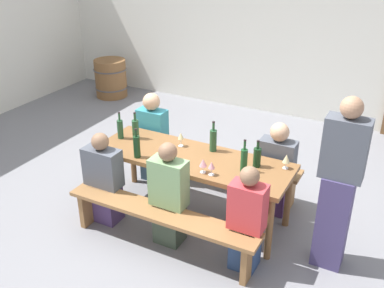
% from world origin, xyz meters
% --- Properties ---
extents(ground_plane, '(24.00, 24.00, 0.00)m').
position_xyz_m(ground_plane, '(0.00, 0.00, 0.00)').
color(ground_plane, slate).
extents(back_wall, '(14.00, 0.20, 3.20)m').
position_xyz_m(back_wall, '(0.00, 3.54, 1.60)').
color(back_wall, silver).
rests_on(back_wall, ground).
extents(tasting_table, '(2.17, 0.73, 0.75)m').
position_xyz_m(tasting_table, '(0.00, 0.00, 0.67)').
color(tasting_table, brown).
rests_on(tasting_table, ground).
extents(bench_near, '(2.07, 0.30, 0.45)m').
position_xyz_m(bench_near, '(0.00, -0.67, 0.36)').
color(bench_near, olive).
rests_on(bench_near, ground).
extents(bench_far, '(2.07, 0.30, 0.45)m').
position_xyz_m(bench_far, '(0.00, 0.67, 0.36)').
color(bench_far, olive).
rests_on(bench_far, ground).
extents(wine_bottle_0, '(0.08, 0.08, 0.32)m').
position_xyz_m(wine_bottle_0, '(-0.79, 0.10, 0.87)').
color(wine_bottle_0, '#234C2D').
rests_on(wine_bottle_0, tasting_table).
extents(wine_bottle_1, '(0.07, 0.07, 0.35)m').
position_xyz_m(wine_bottle_1, '(0.61, -0.04, 0.88)').
color(wine_bottle_1, '#194723').
rests_on(wine_bottle_1, tasting_table).
extents(wine_bottle_2, '(0.08, 0.08, 0.29)m').
position_xyz_m(wine_bottle_2, '(0.69, 0.12, 0.86)').
color(wine_bottle_2, '#143319').
rests_on(wine_bottle_2, tasting_table).
extents(wine_bottle_3, '(0.07, 0.07, 0.32)m').
position_xyz_m(wine_bottle_3, '(-0.95, 0.02, 0.87)').
color(wine_bottle_3, '#234C2D').
rests_on(wine_bottle_3, tasting_table).
extents(wine_bottle_4, '(0.07, 0.07, 0.33)m').
position_xyz_m(wine_bottle_4, '(-0.51, -0.28, 0.88)').
color(wine_bottle_4, '#143319').
rests_on(wine_bottle_4, tasting_table).
extents(wine_bottle_5, '(0.08, 0.08, 0.35)m').
position_xyz_m(wine_bottle_5, '(0.14, 0.23, 0.88)').
color(wine_bottle_5, '#234C2D').
rests_on(wine_bottle_5, tasting_table).
extents(wine_glass_0, '(0.07, 0.07, 0.17)m').
position_xyz_m(wine_glass_0, '(-0.23, 0.17, 0.87)').
color(wine_glass_0, silver).
rests_on(wine_glass_0, tasting_table).
extents(wine_glass_1, '(0.08, 0.08, 0.15)m').
position_xyz_m(wine_glass_1, '(0.26, -0.25, 0.86)').
color(wine_glass_1, silver).
rests_on(wine_glass_1, tasting_table).
extents(wine_glass_2, '(0.07, 0.07, 0.14)m').
position_xyz_m(wine_glass_2, '(0.81, -0.28, 0.85)').
color(wine_glass_2, silver).
rests_on(wine_glass_2, tasting_table).
extents(wine_glass_3, '(0.08, 0.08, 0.16)m').
position_xyz_m(wine_glass_3, '(0.97, 0.22, 0.86)').
color(wine_glass_3, silver).
rests_on(wine_glass_3, tasting_table).
extents(wine_glass_4, '(0.07, 0.07, 0.15)m').
position_xyz_m(wine_glass_4, '(0.35, -0.26, 0.85)').
color(wine_glass_4, silver).
rests_on(wine_glass_4, tasting_table).
extents(seated_guest_near_0, '(0.41, 0.24, 1.06)m').
position_xyz_m(seated_guest_near_0, '(-0.81, -0.52, 0.49)').
color(seated_guest_near_0, '#473360').
rests_on(seated_guest_near_0, ground).
extents(seated_guest_near_1, '(0.37, 0.24, 1.13)m').
position_xyz_m(seated_guest_near_1, '(0.01, -0.52, 0.54)').
color(seated_guest_near_1, '#384434').
rests_on(seated_guest_near_1, ground).
extents(seated_guest_near_2, '(0.33, 0.24, 1.09)m').
position_xyz_m(seated_guest_near_2, '(0.85, -0.52, 0.52)').
color(seated_guest_near_2, navy).
rests_on(seated_guest_near_2, ground).
extents(seated_guest_far_0, '(0.36, 0.24, 1.17)m').
position_xyz_m(seated_guest_far_0, '(-0.83, 0.52, 0.56)').
color(seated_guest_far_0, '#2B3F4F').
rests_on(seated_guest_far_0, ground).
extents(seated_guest_far_1, '(0.40, 0.24, 1.10)m').
position_xyz_m(seated_guest_far_1, '(0.79, 0.52, 0.52)').
color(seated_guest_far_1, '#492A58').
rests_on(seated_guest_far_1, ground).
extents(standing_host, '(0.38, 0.24, 1.72)m').
position_xyz_m(standing_host, '(1.54, -0.09, 0.84)').
color(standing_host, '#423965').
rests_on(standing_host, ground).
extents(wine_barrel, '(0.63, 0.63, 0.72)m').
position_xyz_m(wine_barrel, '(-3.25, 2.81, 0.36)').
color(wine_barrel, brown).
rests_on(wine_barrel, ground).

